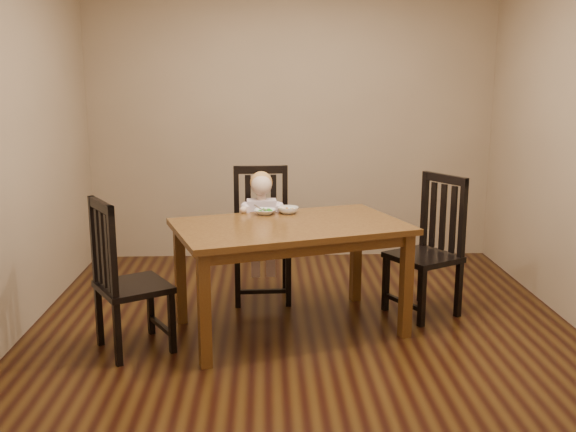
{
  "coord_description": "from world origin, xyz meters",
  "views": [
    {
      "loc": [
        -0.26,
        -4.38,
        1.8
      ],
      "look_at": [
        -0.1,
        0.25,
        0.79
      ],
      "focal_mm": 40.0,
      "sensor_mm": 36.0,
      "label": 1
    }
  ],
  "objects_px": {
    "dining_table": "(290,236)",
    "chair_left": "(125,280)",
    "chair_child": "(262,236)",
    "bowl_peas": "(265,212)",
    "bowl_veg": "(288,210)",
    "chair_right": "(429,248)",
    "toddler": "(262,222)"
  },
  "relations": [
    {
      "from": "chair_child",
      "to": "chair_left",
      "type": "distance_m",
      "value": 1.38
    },
    {
      "from": "chair_child",
      "to": "bowl_peas",
      "type": "xyz_separation_m",
      "value": [
        0.03,
        -0.41,
        0.29
      ]
    },
    {
      "from": "bowl_veg",
      "to": "bowl_peas",
      "type": "bearing_deg",
      "value": -169.89
    },
    {
      "from": "chair_child",
      "to": "chair_right",
      "type": "bearing_deg",
      "value": 160.13
    },
    {
      "from": "chair_right",
      "to": "toddler",
      "type": "distance_m",
      "value": 1.34
    },
    {
      "from": "chair_child",
      "to": "chair_right",
      "type": "height_order",
      "value": "chair_child"
    },
    {
      "from": "bowl_veg",
      "to": "dining_table",
      "type": "bearing_deg",
      "value": -89.72
    },
    {
      "from": "chair_right",
      "to": "toddler",
      "type": "height_order",
      "value": "chair_right"
    },
    {
      "from": "chair_right",
      "to": "toddler",
      "type": "bearing_deg",
      "value": 44.39
    },
    {
      "from": "dining_table",
      "to": "chair_child",
      "type": "bearing_deg",
      "value": 105.95
    },
    {
      "from": "dining_table",
      "to": "chair_child",
      "type": "height_order",
      "value": "chair_child"
    },
    {
      "from": "chair_left",
      "to": "toddler",
      "type": "xyz_separation_m",
      "value": [
        0.9,
        1.0,
        0.16
      ]
    },
    {
      "from": "bowl_peas",
      "to": "bowl_veg",
      "type": "distance_m",
      "value": 0.18
    },
    {
      "from": "toddler",
      "to": "chair_right",
      "type": "bearing_deg",
      "value": 162.35
    },
    {
      "from": "chair_child",
      "to": "bowl_peas",
      "type": "bearing_deg",
      "value": 91.58
    },
    {
      "from": "dining_table",
      "to": "bowl_peas",
      "type": "bearing_deg",
      "value": 119.61
    },
    {
      "from": "bowl_veg",
      "to": "chair_left",
      "type": "bearing_deg",
      "value": -148.3
    },
    {
      "from": "chair_left",
      "to": "toddler",
      "type": "distance_m",
      "value": 1.35
    },
    {
      "from": "bowl_peas",
      "to": "bowl_veg",
      "type": "height_order",
      "value": "bowl_veg"
    },
    {
      "from": "dining_table",
      "to": "chair_child",
      "type": "xyz_separation_m",
      "value": [
        -0.21,
        0.72,
        -0.18
      ]
    },
    {
      "from": "toddler",
      "to": "bowl_peas",
      "type": "bearing_deg",
      "value": 91.83
    },
    {
      "from": "bowl_peas",
      "to": "bowl_veg",
      "type": "bearing_deg",
      "value": 10.11
    },
    {
      "from": "dining_table",
      "to": "chair_right",
      "type": "bearing_deg",
      "value": 16.31
    },
    {
      "from": "chair_child",
      "to": "chair_right",
      "type": "xyz_separation_m",
      "value": [
        1.28,
        -0.41,
        -0.0
      ]
    },
    {
      "from": "dining_table",
      "to": "chair_right",
      "type": "height_order",
      "value": "chair_right"
    },
    {
      "from": "bowl_peas",
      "to": "chair_child",
      "type": "bearing_deg",
      "value": 93.87
    },
    {
      "from": "chair_left",
      "to": "bowl_peas",
      "type": "height_order",
      "value": "chair_left"
    },
    {
      "from": "dining_table",
      "to": "toddler",
      "type": "xyz_separation_m",
      "value": [
        -0.2,
        0.67,
        -0.04
      ]
    },
    {
      "from": "dining_table",
      "to": "chair_left",
      "type": "xyz_separation_m",
      "value": [
        -1.1,
        -0.33,
        -0.2
      ]
    },
    {
      "from": "dining_table",
      "to": "toddler",
      "type": "bearing_deg",
      "value": 107.01
    },
    {
      "from": "chair_right",
      "to": "toddler",
      "type": "xyz_separation_m",
      "value": [
        -1.28,
        0.35,
        0.14
      ]
    },
    {
      "from": "chair_right",
      "to": "bowl_peas",
      "type": "height_order",
      "value": "chair_right"
    }
  ]
}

